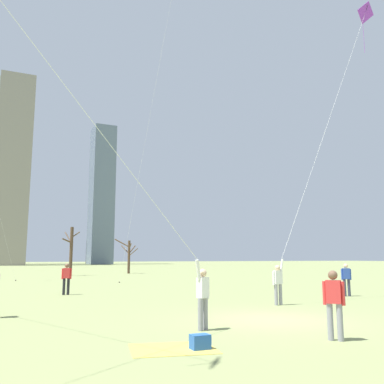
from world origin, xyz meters
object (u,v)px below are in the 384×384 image
(picnic_spot, at_px, (188,345))
(bystander_strolling_midfield, at_px, (346,278))
(kite_flyer_foreground_right_purple, at_px, (309,187))
(kite_flyer_foreground_left_blue, at_px, (167,246))
(bystander_far_off_by_trees, at_px, (66,277))
(bare_tree_far_right_edge, at_px, (71,250))
(bystander_watching_nearby, at_px, (334,301))
(bare_tree_left_of_center, at_px, (128,254))

(picnic_spot, bearing_deg, bystander_strolling_midfield, 33.18)
(kite_flyer_foreground_right_purple, relative_size, kite_flyer_foreground_left_blue, 1.57)
(bystander_far_off_by_trees, distance_m, bare_tree_far_right_edge, 24.77)
(bystander_watching_nearby, distance_m, picnic_spot, 3.66)
(bare_tree_far_right_edge, bearing_deg, kite_flyer_foreground_right_purple, -79.36)
(bystander_far_off_by_trees, height_order, bystander_watching_nearby, same)
(kite_flyer_foreground_left_blue, distance_m, bare_tree_far_right_edge, 37.81)
(bystander_far_off_by_trees, relative_size, bystander_watching_nearby, 1.00)
(kite_flyer_foreground_right_purple, bearing_deg, kite_flyer_foreground_left_blue, -149.01)
(kite_flyer_foreground_left_blue, relative_size, bystander_watching_nearby, 7.30)
(bystander_far_off_by_trees, xyz_separation_m, bystander_watching_nearby, (3.95, -15.39, 0.00))
(kite_flyer_foreground_left_blue, relative_size, bare_tree_far_right_edge, 2.25)
(bare_tree_far_right_edge, bearing_deg, bystander_far_off_by_trees, -99.01)
(kite_flyer_foreground_left_blue, height_order, picnic_spot, kite_flyer_foreground_left_blue)
(kite_flyer_foreground_left_blue, bearing_deg, bystander_far_off_by_trees, 92.24)
(kite_flyer_foreground_right_purple, xyz_separation_m, bare_tree_far_right_edge, (-6.02, 32.03, -2.47))
(bystander_strolling_midfield, relative_size, bystander_watching_nearby, 1.00)
(bystander_watching_nearby, bearing_deg, bystander_far_off_by_trees, 104.39)
(kite_flyer_foreground_right_purple, xyz_separation_m, bystander_far_off_by_trees, (-9.89, 7.64, -4.35))
(kite_flyer_foreground_left_blue, xyz_separation_m, bystander_watching_nearby, (3.43, -2.13, -1.32))
(bystander_far_off_by_trees, bearing_deg, picnic_spot, -88.32)
(picnic_spot, height_order, bare_tree_far_right_edge, bare_tree_far_right_edge)
(bare_tree_left_of_center, bearing_deg, bare_tree_far_right_edge, -153.18)
(kite_flyer_foreground_left_blue, relative_size, picnic_spot, 5.76)
(bystander_strolling_midfield, distance_m, picnic_spot, 14.81)
(kite_flyer_foreground_right_purple, relative_size, bystander_far_off_by_trees, 11.48)
(bystander_far_off_by_trees, height_order, bare_tree_far_right_edge, bare_tree_far_right_edge)
(bare_tree_left_of_center, xyz_separation_m, bare_tree_far_right_edge, (-7.57, -3.83, 0.44))
(bystander_watching_nearby, bearing_deg, bare_tree_left_of_center, 80.25)
(bystander_watching_nearby, bearing_deg, kite_flyer_foreground_left_blue, 148.19)
(bystander_strolling_midfield, bearing_deg, kite_flyer_foreground_right_purple, -162.41)
(kite_flyer_foreground_left_blue, bearing_deg, bare_tree_far_right_edge, 84.92)
(kite_flyer_foreground_right_purple, distance_m, bystander_far_off_by_trees, 13.23)
(bystander_watching_nearby, height_order, bare_tree_left_of_center, bare_tree_left_of_center)
(bystander_watching_nearby, relative_size, picnic_spot, 0.79)
(kite_flyer_foreground_right_purple, bearing_deg, bare_tree_far_right_edge, 100.64)
(kite_flyer_foreground_right_purple, distance_m, picnic_spot, 12.94)
(bystander_strolling_midfield, height_order, bystander_watching_nearby, same)
(bare_tree_far_right_edge, bearing_deg, bystander_strolling_midfield, -73.96)
(bare_tree_far_right_edge, bearing_deg, bare_tree_left_of_center, 26.82)
(bystander_far_off_by_trees, xyz_separation_m, bystander_strolling_midfield, (12.81, -6.71, 0.00))
(kite_flyer_foreground_right_purple, xyz_separation_m, kite_flyer_foreground_left_blue, (-9.37, -5.63, -3.03))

